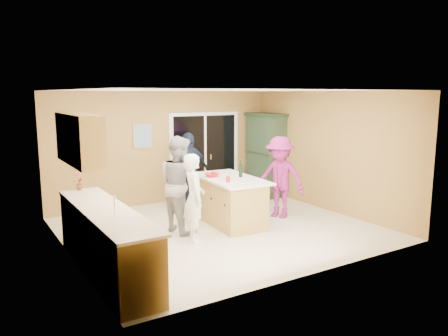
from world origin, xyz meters
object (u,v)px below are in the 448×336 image
kitchen_island (230,202)px  woman_white (194,198)px  green_hutch (266,155)px  woman_navy (190,171)px  woman_grey (180,184)px  woman_magenta (280,177)px

kitchen_island → woman_white: 1.25m
green_hutch → kitchen_island: bearing=-141.6°
woman_navy → woman_grey: bearing=44.1°
woman_grey → woman_navy: woman_grey is taller
woman_white → green_hutch: bearing=-37.6°
kitchen_island → woman_white: (-1.08, -0.54, 0.33)m
green_hutch → woman_magenta: green_hutch is taller
kitchen_island → woman_white: woman_white is taller
green_hutch → woman_magenta: size_ratio=1.23×
woman_grey → woman_navy: (0.92, 1.38, -0.04)m
woman_grey → woman_magenta: bearing=-105.3°
kitchen_island → woman_grey: 1.14m
kitchen_island → green_hutch: 2.80m
woman_white → woman_navy: woman_navy is taller
woman_white → woman_grey: 0.67m
kitchen_island → woman_navy: bearing=98.4°
green_hutch → woman_white: 3.93m
kitchen_island → woman_magenta: (1.13, -0.13, 0.41)m
woman_grey → woman_navy: bearing=-42.6°
woman_white → woman_navy: (0.96, 2.03, 0.08)m
woman_white → woman_magenta: (2.21, 0.41, 0.07)m
woman_white → kitchen_island: bearing=-45.8°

